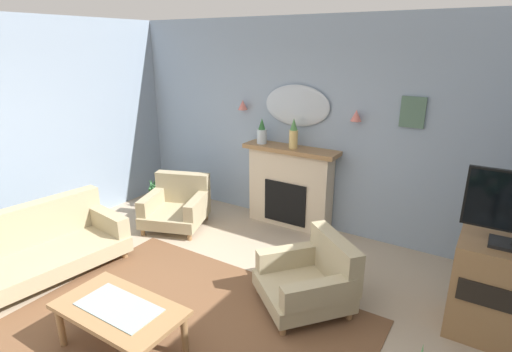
# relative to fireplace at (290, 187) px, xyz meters

# --- Properties ---
(floor) EXTENTS (6.91, 6.91, 0.10)m
(floor) POSITION_rel_fireplace_xyz_m (0.25, -2.78, -0.62)
(floor) COLOR tan
(floor) RESTS_ON ground
(wall_back) EXTENTS (6.91, 0.10, 2.86)m
(wall_back) POSITION_rel_fireplace_xyz_m (0.25, 0.22, 0.86)
(wall_back) COLOR #8C9EB2
(wall_back) RESTS_ON ground
(patterned_rug) EXTENTS (3.20, 2.40, 0.01)m
(patterned_rug) POSITION_rel_fireplace_xyz_m (0.25, -2.58, -0.56)
(patterned_rug) COLOR brown
(patterned_rug) RESTS_ON ground
(fireplace) EXTENTS (1.36, 0.36, 1.16)m
(fireplace) POSITION_rel_fireplace_xyz_m (0.00, 0.00, 0.00)
(fireplace) COLOR beige
(fireplace) RESTS_ON ground
(mantel_vase_right) EXTENTS (0.14, 0.14, 0.36)m
(mantel_vase_right) POSITION_rel_fireplace_xyz_m (-0.45, -0.03, 0.74)
(mantel_vase_right) COLOR silver
(mantel_vase_right) RESTS_ON fireplace
(mantel_vase_left) EXTENTS (0.12, 0.12, 0.41)m
(mantel_vase_left) POSITION_rel_fireplace_xyz_m (0.05, -0.03, 0.78)
(mantel_vase_left) COLOR tan
(mantel_vase_left) RESTS_ON fireplace
(wall_mirror) EXTENTS (0.96, 0.06, 0.56)m
(wall_mirror) POSITION_rel_fireplace_xyz_m (0.00, 0.14, 1.14)
(wall_mirror) COLOR #B2BCC6
(wall_sconce_left) EXTENTS (0.14, 0.14, 0.14)m
(wall_sconce_left) POSITION_rel_fireplace_xyz_m (-0.85, 0.09, 1.09)
(wall_sconce_left) COLOR #D17066
(wall_sconce_right) EXTENTS (0.14, 0.14, 0.14)m
(wall_sconce_right) POSITION_rel_fireplace_xyz_m (0.85, 0.09, 1.09)
(wall_sconce_right) COLOR #D17066
(framed_picture) EXTENTS (0.28, 0.03, 0.36)m
(framed_picture) POSITION_rel_fireplace_xyz_m (1.50, 0.15, 1.18)
(framed_picture) COLOR #4C6B56
(coffee_table) EXTENTS (1.10, 0.60, 0.45)m
(coffee_table) POSITION_rel_fireplace_xyz_m (-0.03, -3.00, -0.19)
(coffee_table) COLOR olive
(coffee_table) RESTS_ON ground
(floral_couch) EXTENTS (1.09, 1.81, 0.76)m
(floral_couch) POSITION_rel_fireplace_xyz_m (-1.81, -2.63, -0.25)
(floral_couch) COLOR tan
(floral_couch) RESTS_ON ground
(armchair_by_coffee_table) EXTENTS (1.14, 1.14, 0.71)m
(armchair_by_coffee_table) POSITION_rel_fireplace_xyz_m (1.06, -1.55, -0.27)
(armchair_by_coffee_table) COLOR tan
(armchair_by_coffee_table) RESTS_ON ground
(armchair_beside_couch) EXTENTS (1.03, 1.05, 0.71)m
(armchair_beside_couch) POSITION_rel_fireplace_xyz_m (-1.37, -0.86, -0.27)
(armchair_beside_couch) COLOR tan
(armchair_beside_couch) RESTS_ON ground
(tv_cabinet) EXTENTS (0.80, 0.57, 0.90)m
(tv_cabinet) POSITION_rel_fireplace_xyz_m (2.66, -1.09, -0.12)
(tv_cabinet) COLOR olive
(tv_cabinet) RESTS_ON ground
(potted_plant_small_fern) EXTENTS (0.32, 0.32, 0.49)m
(potted_plant_small_fern) POSITION_rel_fireplace_xyz_m (-2.10, -0.53, -0.31)
(potted_plant_small_fern) COLOR silver
(potted_plant_small_fern) RESTS_ON ground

